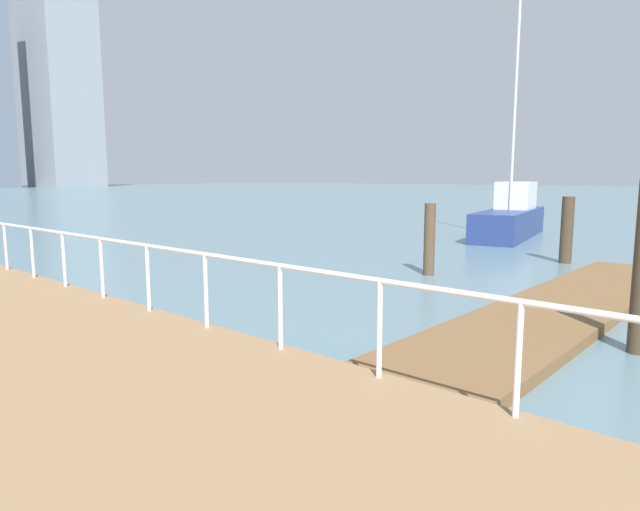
% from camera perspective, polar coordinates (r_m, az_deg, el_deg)
% --- Properties ---
extents(ground_plane, '(300.00, 300.00, 0.00)m').
position_cam_1_polar(ground_plane, '(16.28, -19.32, -1.24)').
color(ground_plane, slate).
extents(floating_dock, '(12.23, 2.00, 0.18)m').
position_cam_1_polar(floating_dock, '(11.21, 23.47, -5.10)').
color(floating_dock, brown).
rests_on(floating_dock, ground_plane).
extents(boardwalk_railing, '(0.06, 25.36, 1.08)m').
position_cam_1_polar(boardwalk_railing, '(5.48, 12.60, -5.83)').
color(boardwalk_railing, white).
rests_on(boardwalk_railing, boardwalk).
extents(dock_piling_0, '(0.28, 0.28, 1.85)m').
position_cam_1_polar(dock_piling_0, '(14.45, 11.20, 1.63)').
color(dock_piling_0, brown).
rests_on(dock_piling_0, ground_plane).
extents(dock_piling_3, '(0.35, 0.35, 1.95)m').
position_cam_1_polar(dock_piling_3, '(17.71, 24.06, 2.41)').
color(dock_piling_3, '#473826').
rests_on(dock_piling_3, ground_plane).
extents(moored_boat_0, '(7.26, 3.09, 10.05)m').
position_cam_1_polar(moored_boat_0, '(24.62, 19.03, 3.79)').
color(moored_boat_0, navy).
rests_on(moored_boat_0, ground_plane).
extents(skyline_tower_5, '(13.82, 14.26, 62.34)m').
position_cam_1_polar(skyline_tower_5, '(149.84, -25.22, 18.44)').
color(skyline_tower_5, '#8C939E').
rests_on(skyline_tower_5, ground_plane).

